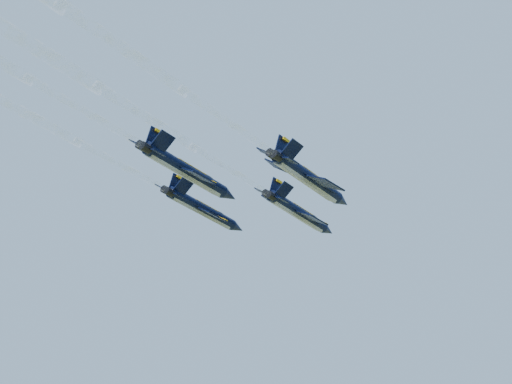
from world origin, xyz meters
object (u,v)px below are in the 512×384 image
at_px(jet_lead, 300,213).
at_px(jet_left, 204,210).
at_px(jet_right, 310,179).
at_px(jet_slot, 189,172).

height_order(jet_lead, jet_left, same).
height_order(jet_left, jet_right, same).
distance_m(jet_lead, jet_right, 16.86).
relative_size(jet_left, jet_slot, 1.00).
bearing_deg(jet_right, jet_left, 179.33).
xyz_separation_m(jet_left, jet_slot, (6.41, -16.62, 0.00)).
bearing_deg(jet_left, jet_right, -0.67).
bearing_deg(jet_lead, jet_left, -130.64).
bearing_deg(jet_lead, jet_slot, -87.06).
bearing_deg(jet_slot, jet_right, 52.11).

